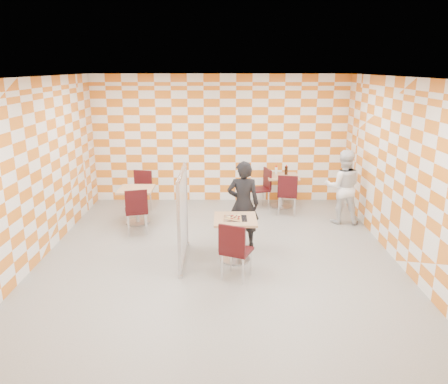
# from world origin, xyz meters

# --- Properties ---
(room_shell) EXTENTS (7.00, 7.00, 7.00)m
(room_shell) POSITION_xyz_m (0.00, 0.54, 1.50)
(room_shell) COLOR gray
(room_shell) RESTS_ON ground
(main_table) EXTENTS (0.70, 0.70, 0.75)m
(main_table) POSITION_xyz_m (0.29, 0.02, 0.51)
(main_table) COLOR tan
(main_table) RESTS_ON ground
(second_table) EXTENTS (0.70, 0.70, 0.75)m
(second_table) POSITION_xyz_m (1.44, 2.94, 0.51)
(second_table) COLOR tan
(second_table) RESTS_ON ground
(empty_table) EXTENTS (0.70, 0.70, 0.75)m
(empty_table) POSITION_xyz_m (-1.71, 1.85, 0.51)
(empty_table) COLOR tan
(empty_table) RESTS_ON ground
(chair_main_front) EXTENTS (0.56, 0.56, 0.92)m
(chair_main_front) POSITION_xyz_m (0.26, -0.70, 0.54)
(chair_main_front) COLOR #370B0E
(chair_main_front) RESTS_ON ground
(chair_second_front) EXTENTS (0.49, 0.50, 0.92)m
(chair_second_front) POSITION_xyz_m (1.48, 2.33, 0.54)
(chair_second_front) COLOR #370B0E
(chair_second_front) RESTS_ON ground
(chair_second_side) EXTENTS (0.53, 0.53, 0.92)m
(chair_second_side) POSITION_xyz_m (0.99, 2.85, 0.54)
(chair_second_side) COLOR #370B0E
(chair_second_side) RESTS_ON ground
(chair_empty_near) EXTENTS (0.52, 0.53, 0.92)m
(chair_empty_near) POSITION_xyz_m (-1.59, 1.20, 0.54)
(chair_empty_near) COLOR #370B0E
(chair_empty_near) RESTS_ON ground
(chair_empty_far) EXTENTS (0.50, 0.51, 0.92)m
(chair_empty_far) POSITION_xyz_m (-1.74, 2.62, 0.54)
(chair_empty_far) COLOR #370B0E
(chair_empty_far) RESTS_ON ground
(partition) EXTENTS (0.08, 1.38, 1.55)m
(partition) POSITION_xyz_m (-0.58, 0.02, 0.79)
(partition) COLOR white
(partition) RESTS_ON ground
(man_dark) EXTENTS (0.59, 0.40, 1.58)m
(man_dark) POSITION_xyz_m (0.44, 0.67, 0.79)
(man_dark) COLOR black
(man_dark) RESTS_ON ground
(man_white) EXTENTS (0.81, 0.67, 1.54)m
(man_white) POSITION_xyz_m (2.55, 1.90, 0.77)
(man_white) COLOR white
(man_white) RESTS_ON ground
(pizza_on_foil) EXTENTS (0.40, 0.40, 0.04)m
(pizza_on_foil) POSITION_xyz_m (0.29, 0.01, 0.77)
(pizza_on_foil) COLOR silver
(pizza_on_foil) RESTS_ON main_table
(sport_bottle) EXTENTS (0.06, 0.06, 0.20)m
(sport_bottle) POSITION_xyz_m (1.31, 3.10, 0.84)
(sport_bottle) COLOR white
(sport_bottle) RESTS_ON second_table
(soda_bottle) EXTENTS (0.07, 0.07, 0.23)m
(soda_bottle) POSITION_xyz_m (1.53, 3.03, 0.85)
(soda_bottle) COLOR black
(soda_bottle) RESTS_ON second_table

